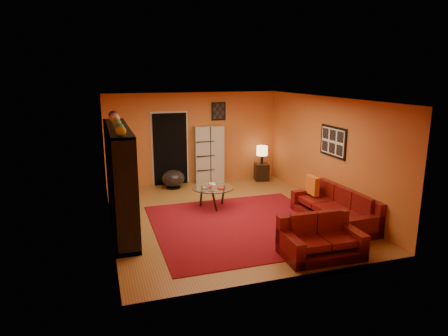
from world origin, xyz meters
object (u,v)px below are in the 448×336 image
object	(u,v)px
loveseat	(319,239)
table_lamp	(262,151)
tv	(123,181)
bowl_chair	(173,179)
storage_cabinet	(209,155)
side_table	(262,172)
sofa	(337,209)
entertainment_unit	(120,178)
coffee_table	(213,189)

from	to	relation	value
loveseat	table_lamp	xyz separation A→B (m)	(1.03, 4.96, 0.60)
tv	bowl_chair	xyz separation A→B (m)	(1.50, 2.51, -0.71)
storage_cabinet	side_table	size ratio (longest dim) A/B	3.31
storage_cabinet	side_table	xyz separation A→B (m)	(1.55, -0.26, -0.58)
sofa	entertainment_unit	bearing A→B (deg)	163.24
tv	loveseat	size ratio (longest dim) A/B	0.67
bowl_chair	table_lamp	bearing A→B (deg)	0.79
coffee_table	side_table	size ratio (longest dim) A/B	1.98
entertainment_unit	coffee_table	size ratio (longest dim) A/B	3.03
tv	entertainment_unit	bearing A→B (deg)	83.59
tv	table_lamp	size ratio (longest dim) A/B	1.73
loveseat	bowl_chair	size ratio (longest dim) A/B	2.22
sofa	bowl_chair	size ratio (longest dim) A/B	3.49
entertainment_unit	storage_cabinet	world-z (taller)	entertainment_unit
sofa	bowl_chair	bearing A→B (deg)	125.86
sofa	coffee_table	distance (m)	2.86
storage_cabinet	loveseat	bearing A→B (deg)	-79.71
entertainment_unit	tv	xyz separation A→B (m)	(0.05, -0.01, -0.06)
table_lamp	entertainment_unit	bearing A→B (deg)	-149.02
coffee_table	table_lamp	bearing A→B (deg)	43.17
tv	bowl_chair	bearing A→B (deg)	-30.97
entertainment_unit	bowl_chair	distance (m)	3.04
loveseat	bowl_chair	bearing A→B (deg)	20.02
loveseat	table_lamp	world-z (taller)	table_lamp
table_lamp	storage_cabinet	bearing A→B (deg)	170.38
tv	storage_cabinet	size ratio (longest dim) A/B	0.56
entertainment_unit	coffee_table	world-z (taller)	entertainment_unit
sofa	coffee_table	xyz separation A→B (m)	(-2.28, 1.72, 0.17)
tv	coffee_table	distance (m)	2.23
loveseat	sofa	bearing A→B (deg)	-41.90
loveseat	storage_cabinet	bearing A→B (deg)	7.28
loveseat	coffee_table	world-z (taller)	loveseat
tv	loveseat	distance (m)	4.03
table_lamp	side_table	bearing A→B (deg)	180.00
entertainment_unit	coffee_table	xyz separation A→B (m)	(2.14, 0.58, -0.60)
coffee_table	storage_cabinet	xyz separation A→B (m)	(0.54, 2.22, 0.38)
sofa	bowl_chair	distance (m)	4.63
tv	sofa	world-z (taller)	tv
bowl_chair	side_table	size ratio (longest dim) A/B	1.25
loveseat	side_table	distance (m)	5.06
coffee_table	side_table	world-z (taller)	coffee_table
tv	bowl_chair	size ratio (longest dim) A/B	1.49
side_table	table_lamp	bearing A→B (deg)	0.00
storage_cabinet	table_lamp	xyz separation A→B (m)	(1.55, -0.26, 0.06)
bowl_chair	table_lamp	distance (m)	2.74
sofa	coffee_table	bearing A→B (deg)	140.70
entertainment_unit	coffee_table	distance (m)	2.29
sofa	side_table	distance (m)	3.68
entertainment_unit	table_lamp	world-z (taller)	entertainment_unit
sofa	table_lamp	bearing A→B (deg)	90.62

